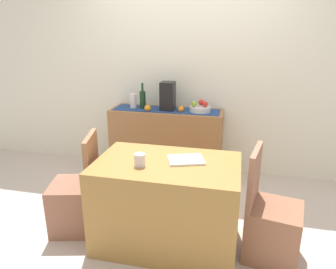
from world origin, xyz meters
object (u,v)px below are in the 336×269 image
at_px(chair_near_window, 77,202).
at_px(wine_bottle, 143,99).
at_px(open_book, 186,160).
at_px(coffee_maker, 168,96).
at_px(dining_table, 167,203).
at_px(coffee_cup, 140,160).
at_px(fruit_bowl, 200,109).
at_px(ceramic_vase, 133,101).
at_px(sideboard_console, 166,142).
at_px(chair_by_corner, 271,227).

bearing_deg(chair_near_window, wine_bottle, 80.34).
xyz_separation_m(open_book, chair_near_window, (-0.98, -0.06, -0.48)).
distance_m(coffee_maker, open_book, 1.36).
distance_m(wine_bottle, dining_table, 1.57).
bearing_deg(wine_bottle, coffee_maker, -0.00).
bearing_deg(dining_table, coffee_cup, -149.13).
height_order(dining_table, coffee_cup, coffee_cup).
xyz_separation_m(fruit_bowl, ceramic_vase, (-0.82, 0.00, 0.05)).
distance_m(open_book, chair_near_window, 1.09).
height_order(ceramic_vase, dining_table, ceramic_vase).
bearing_deg(sideboard_console, chair_near_window, -111.41).
bearing_deg(wine_bottle, sideboard_console, -0.00).
height_order(wine_bottle, open_book, wine_bottle).
bearing_deg(wine_bottle, chair_near_window, -99.66).
height_order(fruit_bowl, chair_near_window, chair_near_window).
relative_size(coffee_cup, chair_by_corner, 0.11).
relative_size(wine_bottle, coffee_cup, 3.16).
bearing_deg(chair_by_corner, open_book, 175.10).
xyz_separation_m(coffee_cup, chair_by_corner, (1.03, 0.12, -0.52)).
xyz_separation_m(fruit_bowl, coffee_cup, (-0.28, -1.44, -0.07)).
distance_m(wine_bottle, chair_near_window, 1.51).
bearing_deg(fruit_bowl, chair_by_corner, -60.50).
relative_size(sideboard_console, ceramic_vase, 7.65).
xyz_separation_m(coffee_maker, open_book, (0.44, -1.27, -0.25)).
height_order(sideboard_console, ceramic_vase, ceramic_vase).
relative_size(fruit_bowl, open_book, 0.88).
height_order(wine_bottle, dining_table, wine_bottle).
distance_m(sideboard_console, dining_table, 1.37).
height_order(ceramic_vase, chair_by_corner, ceramic_vase).
xyz_separation_m(wine_bottle, dining_table, (0.61, -1.33, -0.57)).
bearing_deg(wine_bottle, chair_by_corner, -42.38).
relative_size(fruit_bowl, dining_table, 0.22).
bearing_deg(dining_table, fruit_bowl, 86.17).
relative_size(sideboard_console, chair_near_window, 1.51).
xyz_separation_m(dining_table, coffee_cup, (-0.19, -0.11, 0.42)).
height_order(sideboard_console, dining_table, sideboard_console).
distance_m(coffee_maker, dining_table, 1.50).
distance_m(coffee_cup, chair_by_corner, 1.16).
height_order(sideboard_console, chair_by_corner, chair_by_corner).
xyz_separation_m(coffee_maker, chair_near_window, (-0.54, -1.32, -0.73)).
relative_size(ceramic_vase, coffee_cup, 1.78).
height_order(wine_bottle, chair_by_corner, wine_bottle).
height_order(coffee_maker, open_book, coffee_maker).
xyz_separation_m(open_book, coffee_cup, (-0.33, -0.18, 0.04)).
distance_m(ceramic_vase, dining_table, 1.61).
xyz_separation_m(dining_table, open_book, (0.14, 0.06, 0.38)).
bearing_deg(sideboard_console, chair_by_corner, -48.85).
relative_size(wine_bottle, open_book, 1.12).
bearing_deg(wine_bottle, dining_table, -65.21).
relative_size(ceramic_vase, open_book, 0.63).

